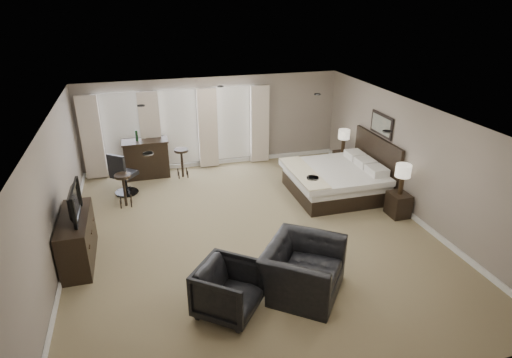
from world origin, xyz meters
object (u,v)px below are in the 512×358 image
object	(u,v)px
lamp_far	(343,141)
tv	(72,214)
desk_chair	(124,173)
bed	(337,168)
lamp_near	(402,179)
armchair_near	(303,262)
nightstand_near	(398,204)
bar_stool_right	(182,163)
dresser	(77,239)
armchair_far	(228,288)
bar_stool_left	(125,190)
nightstand_far	(342,161)
bar_counter	(147,158)

from	to	relation	value
lamp_far	tv	bearing A→B (deg)	-157.67
desk_chair	bed	bearing A→B (deg)	-157.01
lamp_near	armchair_near	world-z (taller)	lamp_near
nightstand_near	bar_stool_right	distance (m)	5.80
bed	dresser	xyz separation A→B (m)	(-6.03, -1.39, -0.24)
armchair_far	armchair_near	bearing A→B (deg)	-44.27
bed	bar_stool_left	size ratio (longest dim) A/B	2.75
nightstand_far	armchair_far	size ratio (longest dim) A/B	0.57
bar_counter	desk_chair	size ratio (longest dim) A/B	1.08
nightstand_near	armchair_near	bearing A→B (deg)	-147.90
dresser	bar_stool_left	bearing A→B (deg)	68.36
nightstand_near	lamp_far	size ratio (longest dim) A/B	0.82
armchair_far	bar_counter	xyz separation A→B (m)	(-0.98, 6.08, 0.06)
nightstand_far	dresser	xyz separation A→B (m)	(-6.92, -2.84, 0.21)
lamp_near	armchair_far	world-z (taller)	lamp_near
lamp_near	tv	world-z (taller)	lamp_near
nightstand_far	bar_counter	xyz separation A→B (m)	(-5.46, 1.04, 0.27)
desk_chair	lamp_far	bearing A→B (deg)	-141.29
desk_chair	bar_stool_left	bearing A→B (deg)	127.93
nightstand_near	dresser	world-z (taller)	dresser
dresser	armchair_near	size ratio (longest dim) A/B	1.19
nightstand_far	bar_counter	bearing A→B (deg)	169.18
dresser	desk_chair	world-z (taller)	desk_chair
lamp_far	bar_stool_right	bearing A→B (deg)	170.86
tv	bar_counter	xyz separation A→B (m)	(1.46, 3.88, -0.48)
nightstand_near	armchair_far	world-z (taller)	armchair_far
armchair_near	bar_counter	xyz separation A→B (m)	(-2.32, 5.91, -0.07)
armchair_near	bed	bearing A→B (deg)	4.77
armchair_far	bar_stool_left	distance (m)	4.63
armchair_far	bar_stool_right	bearing A→B (deg)	39.15
nightstand_far	bar_stool_right	bearing A→B (deg)	170.86
bed	nightstand_far	world-z (taller)	bed
tv	bar_stool_left	size ratio (longest dim) A/B	1.27
lamp_near	armchair_far	xyz separation A→B (m)	(-4.47, -2.13, -0.44)
dresser	bar_stool_left	size ratio (longest dim) A/B	2.00
bar_stool_right	armchair_near	bearing A→B (deg)	-76.08
armchair_far	bar_stool_left	bearing A→B (deg)	58.76
bed	lamp_far	xyz separation A→B (m)	(0.89, 1.45, 0.15)
lamp_near	bar_stool_left	distance (m)	6.48
dresser	bar_counter	size ratio (longest dim) A/B	1.34
nightstand_far	tv	size ratio (longest dim) A/B	0.51
lamp_far	bar_counter	xyz separation A→B (m)	(-5.46, 1.04, -0.34)
tv	bar_stool_right	size ratio (longest dim) A/B	1.28
nightstand_near	desk_chair	xyz separation A→B (m)	(-6.05, 2.93, 0.29)
bar_counter	lamp_far	bearing A→B (deg)	-10.82
lamp_near	bar_counter	distance (m)	6.74
armchair_far	bar_stool_right	size ratio (longest dim) A/B	1.16
nightstand_near	bar_stool_right	bearing A→B (deg)	141.26
lamp_near	armchair_near	xyz separation A→B (m)	(-3.13, -1.97, -0.31)
bed	nightstand_near	world-z (taller)	bed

